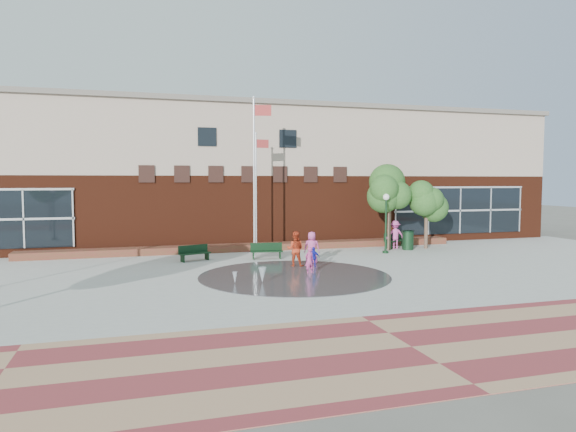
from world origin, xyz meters
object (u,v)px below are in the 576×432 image
object	(u,v)px
bench_left	(195,256)
trash_can	(408,240)
child_splash	(309,260)
flagpole_left	(255,168)
flagpole_right	(257,186)

from	to	relation	value
bench_left	trash_can	world-z (taller)	trash_can
trash_can	child_splash	bearing A→B (deg)	-144.94
trash_can	flagpole_left	bearing A→B (deg)	-178.81
bench_left	trash_can	xyz separation A→B (m)	(12.88, 0.71, 0.33)
flagpole_right	bench_left	world-z (taller)	flagpole_right
flagpole_right	child_splash	world-z (taller)	flagpole_right
bench_left	child_splash	distance (m)	6.87
bench_left	child_splash	xyz separation A→B (m)	(4.56, -5.13, 0.34)
trash_can	child_splash	xyz separation A→B (m)	(-8.32, -5.84, 0.01)
child_splash	flagpole_right	bearing A→B (deg)	-98.21
flagpole_left	trash_can	bearing A→B (deg)	14.38
flagpole_right	child_splash	size ratio (longest dim) A/B	5.68
flagpole_left	child_splash	world-z (taller)	flagpole_left
flagpole_left	bench_left	world-z (taller)	flagpole_left
flagpole_left	trash_can	xyz separation A→B (m)	(9.52, 0.20, -4.28)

